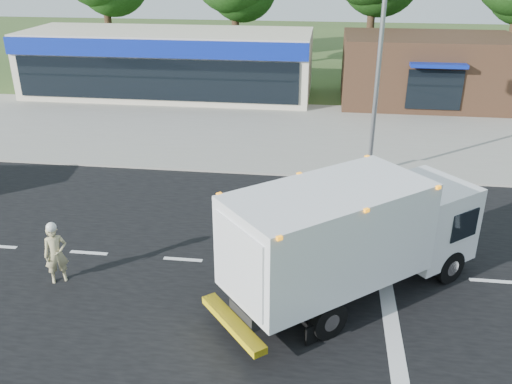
{
  "coord_description": "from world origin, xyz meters",
  "views": [
    {
      "loc": [
        1.05,
        -13.76,
        8.65
      ],
      "look_at": [
        -0.96,
        1.54,
        1.7
      ],
      "focal_mm": 38.0,
      "sensor_mm": 36.0,
      "label": 1
    }
  ],
  "objects": [
    {
      "name": "retail_strip_mall",
      "position": [
        -9.0,
        19.93,
        2.01
      ],
      "size": [
        18.0,
        6.2,
        4.0
      ],
      "color": "beige",
      "rests_on": "ground"
    },
    {
      "name": "emergency_worker",
      "position": [
        -6.18,
        -1.56,
        0.91
      ],
      "size": [
        0.76,
        0.7,
        1.86
      ],
      "rotation": [
        0.0,
        0.0,
        0.58
      ],
      "color": "tan",
      "rests_on": "ground"
    },
    {
      "name": "ground",
      "position": [
        0.0,
        0.0,
        0.0
      ],
      "size": [
        120.0,
        120.0,
        0.0
      ],
      "primitive_type": "plane",
      "color": "#385123",
      "rests_on": "ground"
    },
    {
      "name": "ems_box_truck",
      "position": [
        1.92,
        -1.23,
        1.94
      ],
      "size": [
        7.33,
        6.68,
        3.37
      ],
      "rotation": [
        0.0,
        0.0,
        0.7
      ],
      "color": "black",
      "rests_on": "ground"
    },
    {
      "name": "sidewalk",
      "position": [
        0.0,
        8.2,
        0.06
      ],
      "size": [
        60.0,
        2.4,
        0.12
      ],
      "primitive_type": "cube",
      "color": "gray",
      "rests_on": "ground"
    },
    {
      "name": "parking_apron",
      "position": [
        0.0,
        14.0,
        0.01
      ],
      "size": [
        60.0,
        9.0,
        0.02
      ],
      "primitive_type": "cube",
      "color": "gray",
      "rests_on": "ground"
    },
    {
      "name": "lane_markings",
      "position": [
        1.35,
        -1.35,
        0.02
      ],
      "size": [
        55.2,
        7.0,
        0.01
      ],
      "color": "silver",
      "rests_on": "road_asphalt"
    },
    {
      "name": "traffic_signal_pole",
      "position": [
        2.35,
        7.6,
        4.92
      ],
      "size": [
        3.51,
        0.25,
        8.0
      ],
      "color": "gray",
      "rests_on": "ground"
    },
    {
      "name": "brown_storefront",
      "position": [
        7.0,
        19.98,
        2.0
      ],
      "size": [
        10.0,
        6.7,
        4.0
      ],
      "color": "#382316",
      "rests_on": "ground"
    },
    {
      "name": "road_asphalt",
      "position": [
        0.0,
        0.0,
        0.0
      ],
      "size": [
        60.0,
        14.0,
        0.02
      ],
      "primitive_type": "cube",
      "color": "black",
      "rests_on": "ground"
    }
  ]
}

